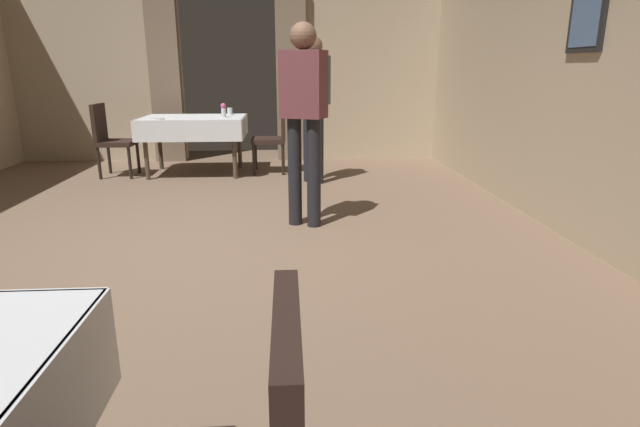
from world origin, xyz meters
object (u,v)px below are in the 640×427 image
Objects in this scene: chair_mid_right at (275,134)px; person_diner_standing_aside at (313,98)px; chair_mid_left at (110,137)px; person_waiter_by_doorway at (304,109)px; flower_vase_mid at (223,110)px; plate_mid_c at (157,119)px; glass_mid_b at (230,111)px; dining_table_mid at (194,124)px.

person_diner_standing_aside is (0.48, -0.66, 0.51)m from chair_mid_right.
person_waiter_by_doorway is at bearing -43.91° from chair_mid_left.
chair_mid_right is at bearing 3.32° from chair_mid_left.
person_waiter_by_doorway is (0.95, -2.34, 0.18)m from flower_vase_mid.
plate_mid_c is at bearing -167.16° from chair_mid_right.
chair_mid_left is (-2.10, -0.12, 0.00)m from chair_mid_right.
person_diner_standing_aside is (1.92, -0.33, 0.27)m from plate_mid_c.
flower_vase_mid is 1.84× the size of glass_mid_b.
glass_mid_b is at bearing 33.55° from plate_mid_c.
person_waiter_by_doorway reaches higher than chair_mid_left.
person_diner_standing_aside is at bearing -11.69° from chair_mid_left.
flower_vase_mid reaches higher than plate_mid_c.
flower_vase_mid is at bearing 0.81° from chair_mid_left.
chair_mid_left is 0.73m from plate_mid_c.
person_waiter_by_doorway is at bearing -82.77° from chair_mid_right.
person_diner_standing_aside is (2.59, -0.54, 0.51)m from chair_mid_left.
person_diner_standing_aside is at bearing -9.71° from plate_mid_c.
glass_mid_b is (0.45, 0.24, 0.14)m from dining_table_mid.
chair_mid_right reaches higher than plate_mid_c.
person_diner_standing_aside reaches higher than plate_mid_c.
chair_mid_left is 1.57m from glass_mid_b.
chair_mid_right is 0.73m from flower_vase_mid.
chair_mid_left is at bearing 162.74° from plate_mid_c.
flower_vase_mid is at bearing 112.17° from person_waiter_by_doorway.
dining_table_mid is 1.71m from person_diner_standing_aside.
plate_mid_c is at bearing -17.26° from chair_mid_left.
person_waiter_by_doorway and person_diner_standing_aside have the same top height.
plate_mid_c is at bearing -164.08° from flower_vase_mid.
glass_mid_b is at bearing 82.32° from flower_vase_mid.
flower_vase_mid is at bearing 15.92° from plate_mid_c.
dining_table_mid is 1.06m from chair_mid_right.
dining_table_mid is 1.43× the size of chair_mid_right.
dining_table_mid is 0.78× the size of person_waiter_by_doorway.
person_waiter_by_doorway reaches higher than flower_vase_mid.
chair_mid_right is (1.05, 0.01, -0.14)m from dining_table_mid.
person_waiter_by_doorway is (0.91, -2.67, 0.22)m from glass_mid_b.
person_diner_standing_aside reaches higher than chair_mid_right.
chair_mid_left is (-1.05, -0.11, -0.14)m from dining_table_mid.
person_waiter_by_doorway reaches higher than plate_mid_c.
flower_vase_mid is (1.46, 0.02, 0.33)m from chair_mid_left.
plate_mid_c is (-1.44, -0.33, 0.24)m from chair_mid_right.
person_diner_standing_aside is (0.17, 1.79, 0.00)m from person_waiter_by_doorway.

